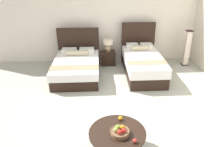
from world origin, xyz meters
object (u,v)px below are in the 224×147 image
Objects in this scene: floor_lamp_corner at (187,48)px; bed_near_window at (77,66)px; loose_apple at (135,141)px; bed_near_corner at (143,63)px; table_lamp at (108,44)px; coffee_table at (117,137)px; loose_orange at (120,118)px; fruit_bowl at (120,132)px; nightstand at (108,58)px.

bed_near_window is at bearing -170.64° from floor_lamp_corner.
bed_near_window reaches higher than loose_apple.
bed_near_window is at bearing 179.84° from bed_near_corner.
bed_near_window is 4.87× the size of table_lamp.
table_lamp is (1.00, 0.83, 0.41)m from bed_near_window.
table_lamp is at bearing 89.68° from coffee_table.
table_lamp is 4.14m from coffee_table.
loose_orange is at bearing -125.77° from floor_lamp_corner.
bed_near_window is 0.93× the size of bed_near_corner.
table_lamp is at bearing 93.03° from loose_apple.
table_lamp is (-1.03, 0.83, 0.36)m from bed_near_corner.
floor_lamp_corner reaches higher than fruit_bowl.
coffee_table is 12.28× the size of loose_orange.
bed_near_corner reaches higher than table_lamp.
loose_apple is 0.62m from loose_orange.
nightstand is at bearing 175.42° from floor_lamp_corner.
bed_near_window is 25.62× the size of loose_orange.
bed_near_corner is at bearing 77.30° from loose_apple.
fruit_bowl is (0.01, -4.18, -0.18)m from table_lamp.
nightstand is at bearing 141.79° from bed_near_corner.
bed_near_corner is (2.03, -0.01, 0.05)m from bed_near_window.
bed_near_corner is 1.72m from floor_lamp_corner.
nightstand is at bearing 90.88° from loose_orange.
floor_lamp_corner is (2.40, 4.16, 0.09)m from loose_apple.
floor_lamp_corner reaches higher than table_lamp.
floor_lamp_corner is at bearing 55.72° from coffee_table.
bed_near_corner reaches higher than nightstand.
floor_lamp_corner is (3.63, 0.60, 0.30)m from bed_near_window.
bed_near_corner reaches higher than loose_apple.
bed_near_window is at bearing 106.46° from coffee_table.
bed_near_window is 6.23× the size of fruit_bowl.
nightstand is 3.79m from loose_orange.
coffee_table is at bearing -124.28° from floor_lamp_corner.
bed_near_corner is at bearing -38.21° from nightstand.
bed_near_window reaches higher than nightstand.
coffee_table is 0.81× the size of floor_lamp_corner.
table_lamp is 3.81m from loose_orange.
loose_apple reaches higher than nightstand.
loose_orange is at bearing 75.93° from coffee_table.
fruit_bowl is at bearing -59.43° from coffee_table.
fruit_bowl is at bearing -89.84° from table_lamp.
table_lamp is 4.40m from loose_apple.
loose_apple is (0.22, -0.21, -0.02)m from fruit_bowl.
table_lamp is at bearing 141.12° from bed_near_corner.
table_lamp is 5.26× the size of loose_orange.
floor_lamp_corner is (2.57, 3.57, 0.08)m from loose_orange.
coffee_table is at bearing -73.54° from bed_near_window.
floor_lamp_corner is at bearing -4.58° from nightstand.
fruit_bowl is (0.01, -4.16, 0.31)m from nightstand.
table_lamp is 0.43× the size of coffee_table.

